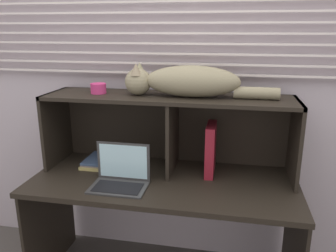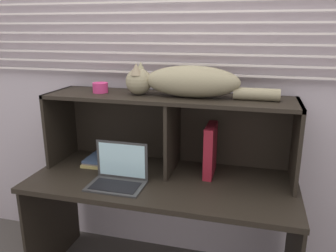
{
  "view_description": "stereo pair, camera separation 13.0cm",
  "coord_description": "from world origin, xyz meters",
  "px_view_note": "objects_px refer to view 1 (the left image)",
  "views": [
    {
      "loc": [
        0.38,
        -1.61,
        1.56
      ],
      "look_at": [
        0.0,
        0.32,
        0.99
      ],
      "focal_mm": 36.26,
      "sensor_mm": 36.0,
      "label": 1
    },
    {
      "loc": [
        0.5,
        -1.58,
        1.56
      ],
      "look_at": [
        0.0,
        0.32,
        0.99
      ],
      "focal_mm": 36.26,
      "sensor_mm": 36.0,
      "label": 2
    }
  ],
  "objects_px": {
    "small_basket": "(98,88)",
    "laptop": "(120,177)",
    "cat": "(185,82)",
    "book_stack": "(101,161)",
    "binder_upright": "(211,149)"
  },
  "relations": [
    {
      "from": "small_basket",
      "to": "laptop",
      "type": "bearing_deg",
      "value": -51.42
    },
    {
      "from": "laptop",
      "to": "small_basket",
      "type": "xyz_separation_m",
      "value": [
        -0.21,
        0.27,
        0.45
      ]
    },
    {
      "from": "cat",
      "to": "book_stack",
      "type": "distance_m",
      "value": 0.76
    },
    {
      "from": "cat",
      "to": "book_stack",
      "type": "height_order",
      "value": "cat"
    },
    {
      "from": "laptop",
      "to": "binder_upright",
      "type": "height_order",
      "value": "binder_upright"
    },
    {
      "from": "binder_upright",
      "to": "small_basket",
      "type": "bearing_deg",
      "value": 180.0
    },
    {
      "from": "book_stack",
      "to": "small_basket",
      "type": "xyz_separation_m",
      "value": [
        0.01,
        0.0,
        0.48
      ]
    },
    {
      "from": "binder_upright",
      "to": "book_stack",
      "type": "bearing_deg",
      "value": -179.83
    },
    {
      "from": "cat",
      "to": "laptop",
      "type": "distance_m",
      "value": 0.65
    },
    {
      "from": "book_stack",
      "to": "small_basket",
      "type": "bearing_deg",
      "value": 14.76
    },
    {
      "from": "laptop",
      "to": "binder_upright",
      "type": "xyz_separation_m",
      "value": [
        0.48,
        0.27,
        0.1
      ]
    },
    {
      "from": "binder_upright",
      "to": "cat",
      "type": "bearing_deg",
      "value": 180.0
    },
    {
      "from": "laptop",
      "to": "book_stack",
      "type": "height_order",
      "value": "laptop"
    },
    {
      "from": "binder_upright",
      "to": "book_stack",
      "type": "relative_size",
      "value": 1.29
    },
    {
      "from": "binder_upright",
      "to": "book_stack",
      "type": "height_order",
      "value": "binder_upright"
    }
  ]
}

